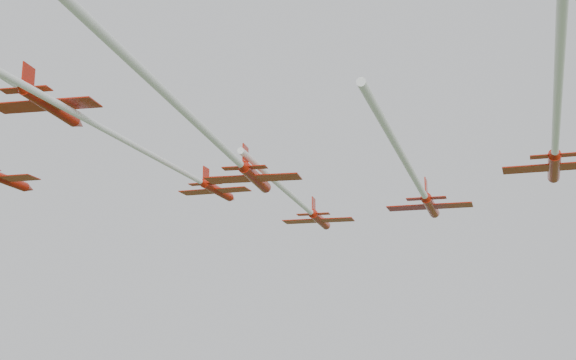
% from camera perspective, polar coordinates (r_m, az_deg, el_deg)
% --- Properties ---
extents(jet_lead, '(9.83, 44.22, 2.91)m').
position_cam_1_polar(jet_lead, '(103.36, 1.36, -2.06)').
color(jet_lead, '#B81908').
extents(jet_row2_left, '(12.09, 66.96, 2.49)m').
position_cam_1_polar(jet_row2_left, '(78.26, -10.23, 2.09)').
color(jet_row2_left, '#B81908').
extents(jet_row2_right, '(9.48, 47.55, 2.79)m').
position_cam_1_polar(jet_row2_right, '(80.94, 9.37, -0.51)').
color(jet_row2_right, '#B81908').
extents(jet_row3_mid, '(9.59, 65.80, 2.87)m').
position_cam_1_polar(jet_row3_mid, '(65.49, -5.85, 3.45)').
color(jet_row3_mid, '#B81908').
extents(jet_row3_right, '(11.81, 61.16, 2.71)m').
position_cam_1_polar(jet_row3_right, '(61.44, 18.56, 4.27)').
color(jet_row3_right, '#B81908').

